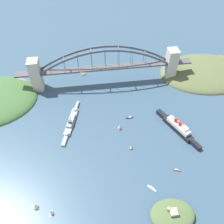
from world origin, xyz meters
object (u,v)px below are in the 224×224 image
object	(u,v)px
small_boat_3	(152,188)
small_boat_4	(51,212)
seaplane_taxiing_near_bridge	(83,74)
small_boat_5	(177,170)
ocean_liner	(178,127)
small_boat_2	(130,118)
fort_island_mid_harbor	(172,214)
small_boat_6	(131,147)
harbor_arch_bridge	(105,68)
channel_marker_buoy	(131,91)
small_boat_1	(35,206)
small_boat_0	(120,126)
naval_cruiser	(71,122)

from	to	relation	value
small_boat_3	small_boat_4	bearing A→B (deg)	6.51
seaplane_taxiing_near_bridge	small_boat_5	distance (m)	234.07
ocean_liner	small_boat_3	xyz separation A→B (m)	(57.31, 81.00, -4.81)
small_boat_2	small_boat_3	world-z (taller)	small_boat_2
fort_island_mid_harbor	small_boat_3	world-z (taller)	fort_island_mid_harbor
small_boat_2	small_boat_6	bearing A→B (deg)	81.16
harbor_arch_bridge	channel_marker_buoy	xyz separation A→B (m)	(-38.18, 30.24, -28.26)
small_boat_1	small_boat_4	distance (m)	19.03
small_boat_2	small_boat_6	xyz separation A→B (m)	(8.43, 54.19, 2.41)
harbor_arch_bridge	small_boat_0	distance (m)	109.53
fort_island_mid_harbor	small_boat_2	bearing A→B (deg)	-83.23
small_boat_1	small_boat_6	bearing A→B (deg)	-151.90
small_boat_6	small_boat_0	bearing A→B (deg)	-75.08
small_boat_2	channel_marker_buoy	xyz separation A→B (m)	(-12.90, -58.09, 0.31)
small_boat_2	small_boat_4	size ratio (longest dim) A/B	1.34
small_boat_4	small_boat_6	world-z (taller)	small_boat_4
small_boat_0	channel_marker_buoy	world-z (taller)	small_boat_0
naval_cruiser	small_boat_2	bearing A→B (deg)	178.92
small_boat_5	naval_cruiser	bearing A→B (deg)	-37.09
small_boat_1	small_boat_6	world-z (taller)	small_boat_1
ocean_liner	seaplane_taxiing_near_bridge	xyz separation A→B (m)	(124.34, -148.36, -3.63)
fort_island_mid_harbor	small_boat_4	world-z (taller)	fort_island_mid_harbor
small_boat_0	naval_cruiser	bearing A→B (deg)	-16.17
small_boat_0	channel_marker_buoy	xyz separation A→B (m)	(-30.94, -76.19, -3.39)
ocean_liner	fort_island_mid_harbor	bearing A→B (deg)	68.66
small_boat_6	naval_cruiser	bearing A→B (deg)	-35.72
small_boat_1	small_boat_4	xyz separation A→B (m)	(-16.80, 8.92, -0.41)
channel_marker_buoy	seaplane_taxiing_near_bridge	bearing A→B (deg)	-37.77
small_boat_1	small_boat_5	bearing A→B (deg)	-172.09
harbor_arch_bridge	small_boat_1	bearing A→B (deg)	63.91
naval_cruiser	small_boat_3	world-z (taller)	naval_cruiser
small_boat_0	small_boat_4	distance (m)	140.93
seaplane_taxiing_near_bridge	small_boat_1	distance (m)	241.82
small_boat_6	small_boat_2	bearing A→B (deg)	-98.84
naval_cruiser	small_boat_1	bearing A→B (deg)	71.46
small_boat_4	small_boat_0	bearing A→B (deg)	-130.18
small_boat_1	small_boat_5	distance (m)	167.57
small_boat_5	small_boat_6	xyz separation A→B (m)	(48.60, -39.62, 2.38)
small_boat_3	small_boat_6	distance (m)	60.10
harbor_arch_bridge	channel_marker_buoy	bearing A→B (deg)	141.62
harbor_arch_bridge	small_boat_5	world-z (taller)	harbor_arch_bridge
small_boat_0	small_boat_6	xyz separation A→B (m)	(-9.62, 36.09, -1.28)
ocean_liner	small_boat_2	size ratio (longest dim) A/B	6.89
fort_island_mid_harbor	small_boat_1	bearing A→B (deg)	-11.42
ocean_liner	channel_marker_buoy	world-z (taller)	ocean_liner
small_boat_2	small_boat_5	distance (m)	102.05
naval_cruiser	small_boat_5	size ratio (longest dim) A/B	8.91
harbor_arch_bridge	small_boat_6	world-z (taller)	harbor_arch_bridge
fort_island_mid_harbor	ocean_liner	bearing A→B (deg)	-111.34
naval_cruiser	small_boat_1	xyz separation A→B (m)	(39.74, 118.48, 1.72)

